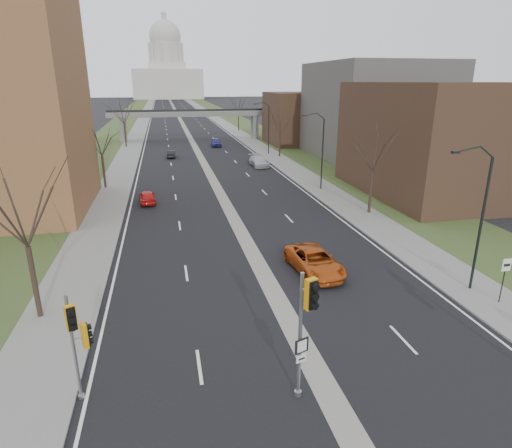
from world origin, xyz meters
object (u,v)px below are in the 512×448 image
object	(u,v)px
signal_pole_median	(306,316)
car_right_mid	(259,161)
speed_limit_sign	(505,272)
car_left_near	(147,197)
signal_pole_left	(77,334)
car_right_near	(314,261)
car_left_far	(171,154)
car_right_far	(216,142)

from	to	relation	value
signal_pole_median	car_right_mid	xyz separation A→B (m)	(8.93, 48.62, -3.02)
speed_limit_sign	car_left_near	size ratio (longest dim) A/B	0.68
signal_pole_left	signal_pole_median	xyz separation A→B (m)	(8.44, -1.85, 0.78)
car_left_near	car_right_mid	bearing A→B (deg)	-136.43
signal_pole_median	car_right_near	xyz separation A→B (m)	(4.50, 11.39, -3.02)
signal_pole_median	signal_pole_left	bearing A→B (deg)	147.73
signal_pole_median	car_left_near	distance (m)	32.10
car_right_near	car_right_mid	size ratio (longest dim) A/B	1.05
speed_limit_sign	car_left_far	xyz separation A→B (m)	(-17.05, 54.08, -1.36)
car_left_far	car_right_near	world-z (taller)	car_right_near
signal_pole_left	car_right_near	world-z (taller)	signal_pole_left
signal_pole_median	car_right_far	distance (m)	70.70
signal_pole_median	car_right_mid	distance (m)	49.52
car_left_far	car_right_mid	size ratio (longest dim) A/B	0.69
car_right_mid	car_left_far	bearing A→B (deg)	137.48
signal_pole_median	speed_limit_sign	world-z (taller)	signal_pole_median
car_right_near	car_left_far	bearing A→B (deg)	95.11
signal_pole_median	car_left_far	xyz separation A→B (m)	(-3.66, 59.16, -3.19)
car_left_far	car_right_far	world-z (taller)	car_right_far
signal_pole_median	car_right_far	world-z (taller)	signal_pole_median
car_left_near	car_right_near	size ratio (longest dim) A/B	0.71
signal_pole_left	car_left_near	size ratio (longest dim) A/B	1.16
signal_pole_left	signal_pole_median	distance (m)	8.67
car_right_mid	car_right_far	size ratio (longest dim) A/B	1.16
speed_limit_sign	car_right_far	world-z (taller)	speed_limit_sign
car_right_near	car_right_mid	distance (m)	37.49
car_left_far	car_left_near	bearing A→B (deg)	86.75
car_right_mid	car_right_far	world-z (taller)	car_right_far
speed_limit_sign	car_right_near	distance (m)	10.97
car_left_near	car_right_near	distance (m)	22.81
car_left_far	car_right_far	bearing A→B (deg)	-124.99
signal_pole_left	signal_pole_median	size ratio (longest dim) A/B	0.85
signal_pole_median	car_right_far	size ratio (longest dim) A/B	1.18
speed_limit_sign	car_right_far	bearing A→B (deg)	94.74
speed_limit_sign	car_left_far	bearing A→B (deg)	105.10
car_right_near	signal_pole_left	bearing A→B (deg)	-148.20
signal_pole_left	car_right_mid	distance (m)	49.94
car_left_far	car_right_mid	bearing A→B (deg)	143.21
car_right_far	car_right_mid	bearing A→B (deg)	-77.33
signal_pole_median	car_right_mid	size ratio (longest dim) A/B	1.02
car_left_far	car_right_near	distance (m)	48.46
car_right_mid	car_right_far	xyz separation A→B (m)	(-3.73, 21.82, 0.01)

